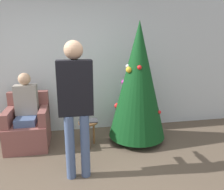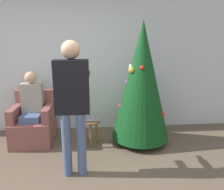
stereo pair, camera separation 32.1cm
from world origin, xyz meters
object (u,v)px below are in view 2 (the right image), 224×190
Objects in this scene: armchair at (34,124)px; person_seated at (32,105)px; side_stool at (91,125)px; person_standing at (72,97)px; christmas_tree at (142,81)px.

armchair is 0.36m from person_seated.
person_standing is at bearing -104.37° from side_stool.
christmas_tree is 1.37m from person_standing.
person_seated is (-1.87, 0.14, -0.41)m from christmas_tree.
person_standing is (-1.08, -0.85, -0.02)m from christmas_tree.
christmas_tree is 2.32× the size of armchair.
christmas_tree is at bearing 3.60° from side_stool.
person_standing is 4.00× the size of side_stool.
person_standing is at bearing -51.24° from person_seated.
christmas_tree is 1.67× the size of person_seated.
person_seated is 2.82× the size of side_stool.
side_stool is at bearing -176.40° from christmas_tree.
person_seated is 1.33m from person_standing.
person_seated is 1.07m from side_stool.
person_standing is (0.80, -0.99, 0.39)m from person_seated.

